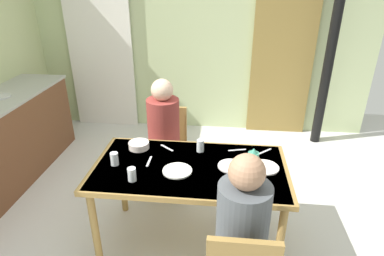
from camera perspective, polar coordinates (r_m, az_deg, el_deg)
The scene contains 21 objects.
ground_plane at distance 3.00m, azimuth -3.60°, elevation -17.90°, with size 5.98×5.98×0.00m, color silver.
wall_back at distance 4.52m, azimuth 0.89°, elevation 16.37°, with size 4.69×0.10×2.70m, color #B8C792.
door_wooden at distance 4.55m, azimuth 15.45°, elevation 11.06°, with size 0.80×0.05×2.00m, color olive.
stove_pipe_column at distance 4.34m, azimuth 23.41°, elevation 14.00°, with size 0.12×0.12×2.70m, color black.
curtain_panel at distance 4.78m, azimuth -15.78°, elevation 13.30°, with size 0.90×0.03×2.27m, color white.
dining_table at distance 2.52m, azimuth -0.37°, elevation -8.15°, with size 1.47×0.80×0.74m.
chair_far_diner at distance 3.29m, azimuth -4.43°, elevation -2.98°, with size 0.40×0.40×0.87m.
person_near_diner at distance 1.95m, azimuth 8.82°, elevation -15.79°, with size 0.30×0.37×0.77m.
person_far_diner at distance 3.04m, azimuth -5.06°, elevation 0.52°, with size 0.30×0.37×0.77m.
water_bottle_green_near at distance 2.24m, azimuth 10.49°, elevation -6.90°, with size 0.08×0.08×0.29m.
serving_bowl_center at distance 2.75m, azimuth -9.27°, elevation -2.98°, with size 0.17×0.17×0.06m, color silver.
dinner_plate_near_left at distance 2.42m, azimuth -2.59°, elevation -7.47°, with size 0.22×0.22×0.01m, color white.
dinner_plate_near_right at distance 2.52m, azimuth 12.56°, elevation -6.72°, with size 0.22×0.22×0.01m, color white.
dinner_plate_far_center at distance 2.49m, azimuth 6.88°, elevation -6.63°, with size 0.20×0.20×0.01m, color white.
drinking_glass_by_near_diner at distance 2.54m, azimuth -13.42°, elevation -5.28°, with size 0.06×0.06×0.10m, color silver.
drinking_glass_by_far_diner at distance 2.34m, azimuth -10.47°, elevation -7.98°, with size 0.06×0.06×0.10m, color silver.
drinking_glass_spare_center at distance 2.66m, azimuth 1.46°, elevation -3.10°, with size 0.06×0.06×0.10m, color silver.
cutlery_knife_near at distance 2.74m, azimuth 12.60°, elevation -4.03°, with size 0.15×0.02×0.00m, color silver.
cutlery_fork_near at distance 2.73m, azimuth -4.41°, elevation -3.48°, with size 0.15×0.02×0.00m, color silver.
cutlery_knife_far at distance 2.72m, azimuth 7.91°, elevation -3.84°, with size 0.15×0.02×0.00m, color silver.
cutlery_fork_far at distance 2.56m, azimuth -7.51°, elevation -5.80°, with size 0.15×0.02×0.00m, color silver.
Camera 1 is at (0.41, -2.15, 2.05)m, focal length 30.48 mm.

